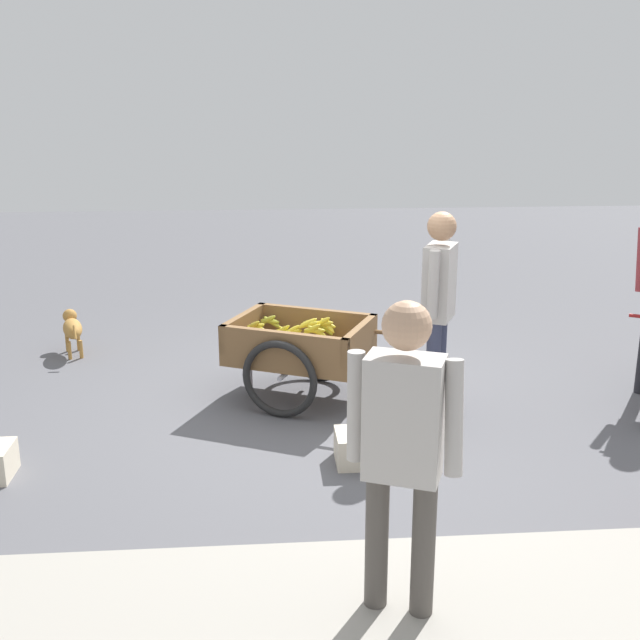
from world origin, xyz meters
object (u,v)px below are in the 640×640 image
at_px(mixed_fruit_crate, 368,446).
at_px(bystander_person, 403,442).
at_px(vendor_person, 439,297).
at_px(dog, 72,328).
at_px(fruit_cart, 300,349).

bearing_deg(mixed_fruit_crate, bystander_person, 86.80).
height_order(vendor_person, dog, vendor_person).
distance_m(mixed_fruit_crate, bystander_person, 1.98).
relative_size(vendor_person, dog, 2.52).
bearing_deg(mixed_fruit_crate, fruit_cart, -72.23).
xyz_separation_m(fruit_cart, bystander_person, (-0.30, 3.03, 0.54)).
relative_size(fruit_cart, bystander_person, 1.11).
relative_size(fruit_cart, vendor_person, 1.11).
relative_size(fruit_cart, mixed_fruit_crate, 4.13).
height_order(mixed_fruit_crate, bystander_person, bystander_person).
distance_m(fruit_cart, dog, 2.58).
distance_m(dog, mixed_fruit_crate, 3.68).
bearing_deg(mixed_fruit_crate, vendor_person, -130.18).
bearing_deg(vendor_person, bystander_person, 73.76).
height_order(fruit_cart, dog, fruit_cart).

